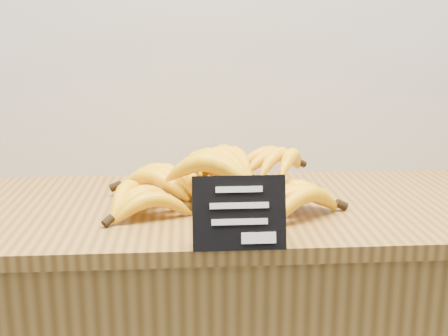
% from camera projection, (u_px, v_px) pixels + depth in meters
% --- Properties ---
extents(counter_top, '(1.52, 0.54, 0.03)m').
position_uv_depth(counter_top, '(222.00, 209.00, 1.22)').
color(counter_top, olive).
rests_on(counter_top, counter).
extents(chalkboard_sign, '(0.16, 0.04, 0.13)m').
position_uv_depth(chalkboard_sign, '(239.00, 213.00, 0.95)').
color(chalkboard_sign, black).
rests_on(chalkboard_sign, counter_top).
extents(banana_pile, '(0.52, 0.40, 0.13)m').
position_uv_depth(banana_pile, '(217.00, 180.00, 1.21)').
color(banana_pile, yellow).
rests_on(banana_pile, counter_top).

